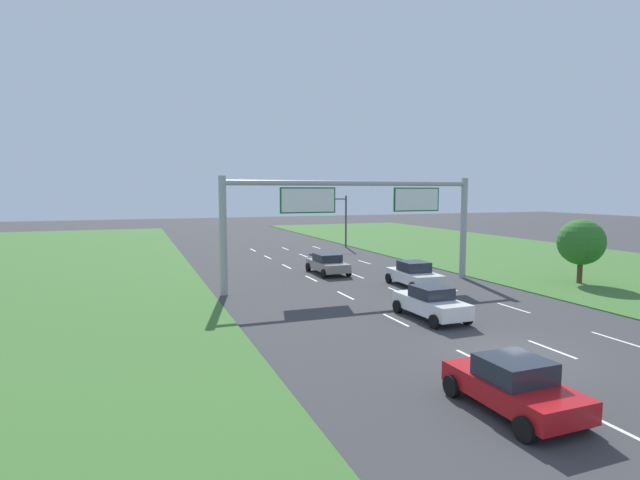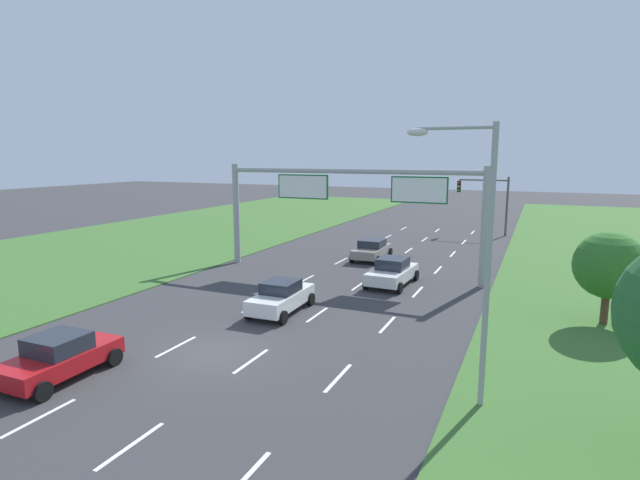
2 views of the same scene
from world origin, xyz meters
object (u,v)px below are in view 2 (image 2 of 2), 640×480
at_px(car_lead_silver, 281,297).
at_px(traffic_light_mast, 486,195).
at_px(car_far_ahead, 59,356).
at_px(car_mid_lane, 372,249).
at_px(street_lamp, 476,242).
at_px(sign_gantry, 350,198).
at_px(car_near_red, 392,272).
at_px(roadside_tree_mid, 609,265).

xyz_separation_m(car_lead_silver, traffic_light_mast, (6.45, 29.43, 3.08)).
bearing_deg(traffic_light_mast, car_far_ahead, -104.36).
height_order(car_mid_lane, street_lamp, street_lamp).
height_order(car_mid_lane, sign_gantry, sign_gantry).
xyz_separation_m(car_near_red, car_mid_lane, (-3.39, 6.54, -0.03)).
distance_m(traffic_light_mast, roadside_tree_mid, 26.38).
bearing_deg(car_lead_silver, sign_gantry, 87.41).
bearing_deg(sign_gantry, car_mid_lane, 90.74).
xyz_separation_m(car_lead_silver, street_lamp, (9.60, -5.73, 4.29)).
bearing_deg(car_near_red, car_mid_lane, 120.08).
distance_m(car_mid_lane, street_lamp, 22.19).
bearing_deg(street_lamp, roadside_tree_mid, 65.16).
bearing_deg(car_near_red, street_lamp, -62.31).
xyz_separation_m(traffic_light_mast, street_lamp, (3.15, -35.16, 1.21)).
bearing_deg(traffic_light_mast, street_lamp, -84.87).
distance_m(car_near_red, car_mid_lane, 7.37).
xyz_separation_m(car_far_ahead, sign_gantry, (3.70, 18.45, 4.15)).
height_order(traffic_light_mast, street_lamp, street_lamp).
distance_m(sign_gantry, traffic_light_mast, 21.44).
relative_size(car_lead_silver, traffic_light_mast, 0.77).
bearing_deg(sign_gantry, street_lamp, -57.30).
distance_m(car_lead_silver, street_lamp, 11.98).
xyz_separation_m(car_lead_silver, car_far_ahead, (-3.52, -9.50, -0.03)).
height_order(car_far_ahead, roadside_tree_mid, roadside_tree_mid).
bearing_deg(traffic_light_mast, car_lead_silver, -102.35).
relative_size(car_lead_silver, roadside_tree_mid, 1.01).
bearing_deg(car_mid_lane, car_lead_silver, -90.96).
distance_m(street_lamp, roadside_tree_mid, 11.24).
distance_m(car_mid_lane, sign_gantry, 6.44).
bearing_deg(traffic_light_mast, car_mid_lane, -112.13).
xyz_separation_m(car_mid_lane, roadside_tree_mid, (14.10, -9.61, 2.00)).
relative_size(car_mid_lane, roadside_tree_mid, 1.03).
xyz_separation_m(car_near_red, sign_gantry, (-3.33, 1.63, 4.12)).
distance_m(traffic_light_mast, street_lamp, 35.32).
height_order(car_lead_silver, car_mid_lane, car_lead_silver).
height_order(car_far_ahead, sign_gantry, sign_gantry).
distance_m(car_lead_silver, car_mid_lane, 13.86).
distance_m(car_mid_lane, roadside_tree_mid, 17.18).
xyz_separation_m(car_near_red, car_far_ahead, (-7.03, -16.82, -0.03)).
bearing_deg(car_lead_silver, car_mid_lane, 88.07).
bearing_deg(street_lamp, car_far_ahead, -163.94).
relative_size(traffic_light_mast, roadside_tree_mid, 1.31).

